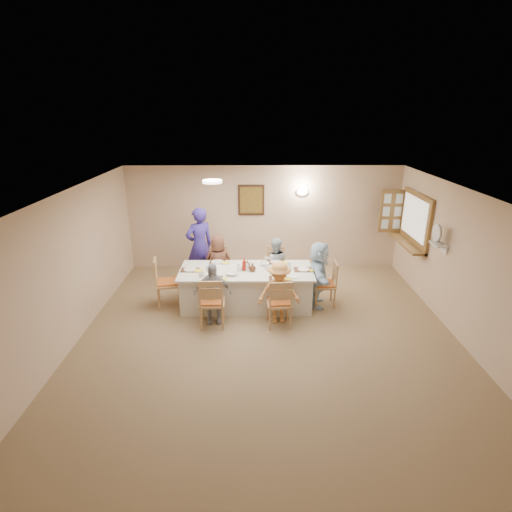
{
  "coord_description": "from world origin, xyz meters",
  "views": [
    {
      "loc": [
        -0.25,
        -5.82,
        3.7
      ],
      "look_at": [
        -0.2,
        1.4,
        1.05
      ],
      "focal_mm": 28.0,
      "sensor_mm": 36.0,
      "label": 1
    }
  ],
  "objects_px": {
    "diner_right_end": "(318,274)",
    "diner_back_right": "(275,265)",
    "chair_back_left": "(219,269)",
    "diner_front_left": "(213,293)",
    "chair_front_right": "(279,302)",
    "chair_left_end": "(168,282)",
    "diner_back_left": "(219,264)",
    "serving_hatch": "(415,220)",
    "chair_right_end": "(324,284)",
    "dining_table": "(246,288)",
    "condiment_ketchup": "(244,264)",
    "chair_back_right": "(275,269)",
    "diner_front_right": "(279,293)",
    "desk_fan": "(438,236)",
    "caregiver": "(200,246)",
    "chair_front_left": "(212,301)"
  },
  "relations": [
    {
      "from": "chair_front_left",
      "to": "desk_fan",
      "type": "bearing_deg",
      "value": -174.97
    },
    {
      "from": "dining_table",
      "to": "diner_front_left",
      "type": "bearing_deg",
      "value": -131.42
    },
    {
      "from": "chair_front_right",
      "to": "diner_right_end",
      "type": "height_order",
      "value": "diner_right_end"
    },
    {
      "from": "diner_front_left",
      "to": "diner_front_right",
      "type": "relative_size",
      "value": 0.99
    },
    {
      "from": "chair_front_left",
      "to": "diner_right_end",
      "type": "relative_size",
      "value": 0.73
    },
    {
      "from": "serving_hatch",
      "to": "condiment_ketchup",
      "type": "distance_m",
      "value": 3.83
    },
    {
      "from": "chair_front_right",
      "to": "diner_right_end",
      "type": "xyz_separation_m",
      "value": [
        0.82,
        0.8,
        0.19
      ]
    },
    {
      "from": "diner_back_right",
      "to": "diner_front_left",
      "type": "relative_size",
      "value": 1.03
    },
    {
      "from": "desk_fan",
      "to": "chair_left_end",
      "type": "xyz_separation_m",
      "value": [
        -5.04,
        0.35,
        -1.04
      ]
    },
    {
      "from": "serving_hatch",
      "to": "chair_right_end",
      "type": "height_order",
      "value": "serving_hatch"
    },
    {
      "from": "serving_hatch",
      "to": "chair_left_end",
      "type": "height_order",
      "value": "serving_hatch"
    },
    {
      "from": "serving_hatch",
      "to": "diner_front_right",
      "type": "bearing_deg",
      "value": -150.76
    },
    {
      "from": "dining_table",
      "to": "diner_right_end",
      "type": "relative_size",
      "value": 1.95
    },
    {
      "from": "chair_back_left",
      "to": "diner_front_left",
      "type": "relative_size",
      "value": 0.78
    },
    {
      "from": "serving_hatch",
      "to": "desk_fan",
      "type": "xyz_separation_m",
      "value": [
        -0.11,
        -1.35,
        0.05
      ]
    },
    {
      "from": "serving_hatch",
      "to": "diner_front_left",
      "type": "xyz_separation_m",
      "value": [
        -4.2,
        -1.68,
        -0.92
      ]
    },
    {
      "from": "diner_back_right",
      "to": "chair_front_right",
      "type": "bearing_deg",
      "value": 90.1
    },
    {
      "from": "chair_front_left",
      "to": "serving_hatch",
      "type": "bearing_deg",
      "value": -158.05
    },
    {
      "from": "serving_hatch",
      "to": "chair_front_left",
      "type": "distance_m",
      "value": 4.68
    },
    {
      "from": "chair_front_right",
      "to": "diner_front_left",
      "type": "xyz_separation_m",
      "value": [
        -1.2,
        0.12,
        0.11
      ]
    },
    {
      "from": "serving_hatch",
      "to": "diner_right_end",
      "type": "bearing_deg",
      "value": -155.37
    },
    {
      "from": "chair_back_right",
      "to": "chair_front_right",
      "type": "relative_size",
      "value": 0.96
    },
    {
      "from": "dining_table",
      "to": "chair_right_end",
      "type": "height_order",
      "value": "chair_right_end"
    },
    {
      "from": "dining_table",
      "to": "caregiver",
      "type": "xyz_separation_m",
      "value": [
        -1.05,
        1.15,
        0.49
      ]
    },
    {
      "from": "chair_back_left",
      "to": "diner_back_left",
      "type": "xyz_separation_m",
      "value": [
        0.0,
        -0.12,
        0.18
      ]
    },
    {
      "from": "condiment_ketchup",
      "to": "chair_right_end",
      "type": "bearing_deg",
      "value": 0.59
    },
    {
      "from": "diner_right_end",
      "to": "diner_back_left",
      "type": "bearing_deg",
      "value": 79.76
    },
    {
      "from": "chair_right_end",
      "to": "diner_back_right",
      "type": "relative_size",
      "value": 0.77
    },
    {
      "from": "chair_left_end",
      "to": "chair_right_end",
      "type": "distance_m",
      "value": 3.1
    },
    {
      "from": "diner_front_left",
      "to": "diner_front_right",
      "type": "bearing_deg",
      "value": -4.16
    },
    {
      "from": "chair_back_left",
      "to": "diner_front_left",
      "type": "height_order",
      "value": "diner_front_left"
    },
    {
      "from": "chair_back_left",
      "to": "chair_left_end",
      "type": "distance_m",
      "value": 1.24
    },
    {
      "from": "desk_fan",
      "to": "chair_front_right",
      "type": "distance_m",
      "value": 3.12
    },
    {
      "from": "chair_back_left",
      "to": "diner_back_right",
      "type": "relative_size",
      "value": 0.76
    },
    {
      "from": "chair_front_right",
      "to": "chair_left_end",
      "type": "xyz_separation_m",
      "value": [
        -2.15,
        0.8,
        0.03
      ]
    },
    {
      "from": "diner_back_right",
      "to": "caregiver",
      "type": "relative_size",
      "value": 0.69
    },
    {
      "from": "dining_table",
      "to": "diner_front_left",
      "type": "relative_size",
      "value": 2.23
    },
    {
      "from": "diner_right_end",
      "to": "diner_back_right",
      "type": "bearing_deg",
      "value": 58.7
    },
    {
      "from": "chair_right_end",
      "to": "condiment_ketchup",
      "type": "xyz_separation_m",
      "value": [
        -1.59,
        -0.02,
        0.43
      ]
    },
    {
      "from": "chair_front_right",
      "to": "chair_right_end",
      "type": "relative_size",
      "value": 1.02
    },
    {
      "from": "chair_front_right",
      "to": "chair_back_right",
      "type": "bearing_deg",
      "value": -94.57
    },
    {
      "from": "chair_left_end",
      "to": "diner_back_left",
      "type": "relative_size",
      "value": 0.8
    },
    {
      "from": "chair_back_left",
      "to": "diner_back_right",
      "type": "xyz_separation_m",
      "value": [
        1.2,
        -0.12,
        0.15
      ]
    },
    {
      "from": "diner_back_left",
      "to": "serving_hatch",
      "type": "bearing_deg",
      "value": -175.22
    },
    {
      "from": "chair_back_left",
      "to": "condiment_ketchup",
      "type": "relative_size",
      "value": 3.52
    },
    {
      "from": "chair_left_end",
      "to": "chair_front_right",
      "type": "bearing_deg",
      "value": -122.27
    },
    {
      "from": "chair_front_right",
      "to": "chair_right_end",
      "type": "bearing_deg",
      "value": -144.47
    },
    {
      "from": "chair_right_end",
      "to": "desk_fan",
      "type": "bearing_deg",
      "value": 80.28
    },
    {
      "from": "dining_table",
      "to": "diner_right_end",
      "type": "height_order",
      "value": "diner_right_end"
    },
    {
      "from": "chair_left_end",
      "to": "diner_front_left",
      "type": "bearing_deg",
      "value": -137.46
    }
  ]
}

